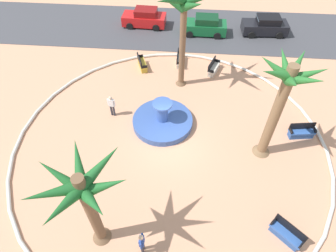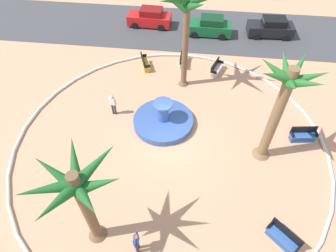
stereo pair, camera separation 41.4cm
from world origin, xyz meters
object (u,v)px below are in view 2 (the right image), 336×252
object	(u,v)px
fountain	(163,121)
palm_tree_near_fountain	(187,13)
palm_tree_by_curb	(283,98)
person_cyclist_photo	(113,104)
parked_car_third	(271,28)
palm_tree_mid_plaza	(78,192)
bench_east	(145,64)
person_cyclist_helmet	(137,242)
parked_car_second	(209,26)
bench_southeast	(217,70)
bench_north	(183,61)
bench_southwest	(282,238)
bench_west	(303,136)
parked_car_leftmost	(150,18)

from	to	relation	value
fountain	palm_tree_near_fountain	world-z (taller)	palm_tree_near_fountain
palm_tree_by_curb	fountain	bearing A→B (deg)	163.88
person_cyclist_photo	parked_car_third	world-z (taller)	parked_car_third
parked_car_third	palm_tree_mid_plaza	bearing A→B (deg)	-117.77
palm_tree_mid_plaza	bench_east	size ratio (longest dim) A/B	3.29
palm_tree_mid_plaza	parked_car_third	bearing A→B (deg)	62.23
person_cyclist_helmet	parked_car_third	bearing A→B (deg)	67.66
parked_car_second	palm_tree_by_curb	bearing A→B (deg)	-75.54
bench_southeast	person_cyclist_helmet	bearing A→B (deg)	-104.24
palm_tree_mid_plaza	person_cyclist_photo	bearing A→B (deg)	98.17
palm_tree_by_curb	person_cyclist_helmet	distance (m)	9.62
person_cyclist_helmet	parked_car_third	xyz separation A→B (m)	(8.29, 20.19, -0.16)
bench_north	person_cyclist_photo	distance (m)	7.45
palm_tree_near_fountain	palm_tree_by_curb	world-z (taller)	palm_tree_near_fountain
palm_tree_by_curb	bench_east	distance (m)	12.10
palm_tree_near_fountain	bench_southwest	xyz separation A→B (m)	(5.58, -11.16, -5.22)
bench_southeast	parked_car_third	xyz separation A→B (m)	(4.75, 6.22, 0.43)
bench_east	bench_southeast	bearing A→B (deg)	-1.10
palm_tree_mid_plaza	person_cyclist_photo	world-z (taller)	palm_tree_mid_plaza
person_cyclist_photo	bench_southwest	bearing A→B (deg)	-36.90
person_cyclist_photo	bench_east	bearing A→B (deg)	77.63
bench_west	parked_car_leftmost	size ratio (longest dim) A/B	0.41
parked_car_second	bench_west	bearing A→B (deg)	-63.14
palm_tree_mid_plaza	person_cyclist_helmet	world-z (taller)	palm_tree_mid_plaza
parked_car_leftmost	fountain	bearing A→B (deg)	-76.99
parked_car_third	parked_car_leftmost	bearing A→B (deg)	177.28
palm_tree_by_curb	person_cyclist_helmet	world-z (taller)	palm_tree_by_curb
parked_car_leftmost	person_cyclist_helmet	bearing A→B (deg)	-82.37
bench_southeast	person_cyclist_photo	size ratio (longest dim) A/B	1.01
fountain	person_cyclist_helmet	size ratio (longest dim) A/B	2.33
fountain	bench_west	xyz separation A→B (m)	(8.72, -0.34, 0.06)
palm_tree_mid_plaza	bench_north	world-z (taller)	palm_tree_mid_plaza
parked_car_third	bench_west	bearing A→B (deg)	-87.39
palm_tree_near_fountain	parked_car_second	distance (m)	8.96
person_cyclist_helmet	bench_north	bearing A→B (deg)	86.61
palm_tree_near_fountain	parked_car_leftmost	bearing A→B (deg)	114.90
palm_tree_by_curb	parked_car_leftmost	world-z (taller)	palm_tree_by_curb
bench_north	parked_car_second	world-z (taller)	parked_car_second
parked_car_third	bench_east	bearing A→B (deg)	-149.48
palm_tree_mid_plaza	parked_car_leftmost	size ratio (longest dim) A/B	1.35
palm_tree_near_fountain	bench_west	bearing A→B (deg)	-30.49
fountain	person_cyclist_helmet	distance (m)	8.16
palm_tree_near_fountain	person_cyclist_helmet	distance (m)	13.24
palm_tree_near_fountain	bench_west	world-z (taller)	palm_tree_near_fountain
palm_tree_by_curb	person_cyclist_photo	size ratio (longest dim) A/B	3.95
person_cyclist_photo	palm_tree_mid_plaza	bearing A→B (deg)	-81.83
fountain	bench_west	size ratio (longest dim) A/B	2.35
bench_southeast	parked_car_leftmost	distance (m)	9.25
fountain	parked_car_leftmost	bearing A→B (deg)	103.01
bench_east	parked_car_third	world-z (taller)	parked_car_third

